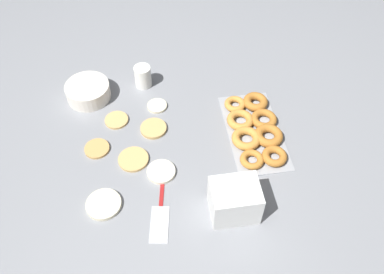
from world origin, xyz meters
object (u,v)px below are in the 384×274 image
Objects in this scene: pancake_5 at (104,204)px; container_stack at (234,200)px; pancake_3 at (153,128)px; paper_cup at (143,76)px; pancake_6 at (157,106)px; batter_bowl at (88,91)px; pancake_1 at (117,120)px; spatula at (160,215)px; pancake_0 at (133,159)px; pancake_4 at (97,149)px; donut_tray at (255,129)px; pancake_2 at (161,172)px.

container_stack is (-0.09, -0.43, 0.06)m from pancake_5.
paper_cup is (0.26, 0.02, 0.04)m from pancake_3.
pancake_3 is 0.12m from pancake_6.
pancake_5 is 0.66× the size of batter_bowl.
spatula is at bearing -163.80° from pancake_1.
container_stack is at bearing -129.35° from pancake_0.
container_stack is 0.25m from spatula.
pancake_4 is 0.60× the size of container_stack.
pancake_4 is 0.29m from batter_bowl.
donut_tray is (-0.14, -0.53, 0.01)m from pancake_1.
batter_bowl is at bearing 70.14° from pancake_6.
paper_cup is at bearing 50.88° from donut_tray.
pancake_5 is at bearing 162.81° from paper_cup.
donut_tray is at bearing -25.44° from container_stack.
pancake_2 is 1.10× the size of pancake_4.
pancake_3 is at bearing 168.12° from pancake_6.
pancake_4 is at bearing 53.68° from container_stack.
pancake_3 is at bearing -72.95° from pancake_4.
pancake_3 is 0.37m from pancake_5.
spatula is (-0.24, -0.07, -0.00)m from pancake_0.
pancake_1 is (0.20, 0.06, -0.00)m from pancake_0.
pancake_3 is 0.57× the size of batter_bowl.
pancake_0 is 0.15m from pancake_4.
paper_cup reaches higher than pancake_4.
pancake_6 is at bearing 62.28° from donut_tray.
paper_cup is (0.47, 0.03, 0.04)m from pancake_2.
pancake_2 is at bearing 177.17° from pancake_6.
pancake_6 is at bearing -109.86° from batter_bowl.
pancake_2 is at bearing -126.79° from pancake_0.
pancake_0 is at bearing 147.86° from pancake_3.
pancake_1 is 0.16m from pancake_3.
pancake_6 is 0.50m from spatula.
pancake_6 is at bearing -11.88° from pancake_3.
pancake_5 is (-0.18, 0.11, 0.00)m from pancake_0.
spatula is (-0.64, -0.01, -0.05)m from paper_cup.
batter_bowl is (0.15, 0.11, 0.03)m from pancake_1.
container_stack is at bearing -130.40° from pancake_2.
donut_tray reaches higher than pancake_3.
pancake_0 is 0.41m from paper_cup.
pancake_0 is 0.12m from pancake_2.
batter_bowl is at bearing 35.29° from pancake_1.
batter_bowl is 0.78m from container_stack.
pancake_1 is 0.60m from container_stack.
pancake_0 reaches higher than pancake_1.
pancake_6 is at bearing -52.46° from pancake_4.
paper_cup is (0.19, -0.12, 0.04)m from pancake_1.
pancake_0 is 0.42m from container_stack.
paper_cup reaches higher than donut_tray.
pancake_2 is at bearing -176.61° from paper_cup.
container_stack is (-0.52, -0.21, 0.06)m from pancake_6.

